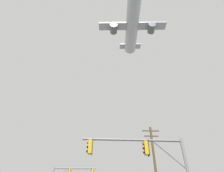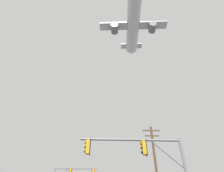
{
  "view_description": "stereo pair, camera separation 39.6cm",
  "coord_description": "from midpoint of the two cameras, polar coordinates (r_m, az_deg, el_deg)",
  "views": [
    {
      "loc": [
        0.66,
        -3.91,
        1.21
      ],
      "look_at": [
        1.51,
        15.9,
        15.47
      ],
      "focal_mm": 29.49,
      "sensor_mm": 36.0,
      "label": 1
    },
    {
      "loc": [
        1.05,
        -3.92,
        1.21
      ],
      "look_at": [
        1.51,
        15.9,
        15.47
      ],
      "focal_mm": 29.49,
      "sensor_mm": 36.0,
      "label": 2
    }
  ],
  "objects": [
    {
      "name": "airplane",
      "position": [
        53.98,
        6.81,
        18.83
      ],
      "size": [
        18.65,
        24.13,
        6.59
      ],
      "color": "#B7BCC6"
    },
    {
      "name": "signal_pole_near",
      "position": [
        13.05,
        11.35,
        -21.1
      ],
      "size": [
        6.93,
        0.54,
        5.71
      ],
      "color": "slate",
      "rests_on": "ground"
    },
    {
      "name": "utility_pole",
      "position": [
        23.8,
        14.06,
        -23.71
      ],
      "size": [
        2.2,
        0.28,
        10.93
      ],
      "color": "brown",
      "rests_on": "ground"
    }
  ]
}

